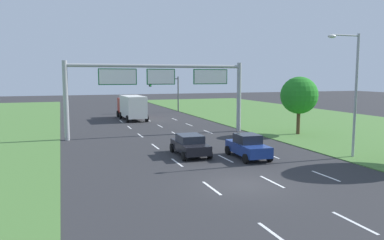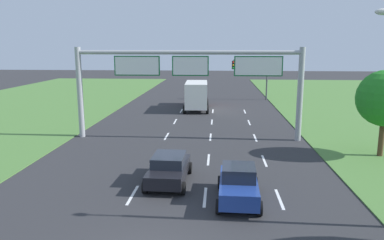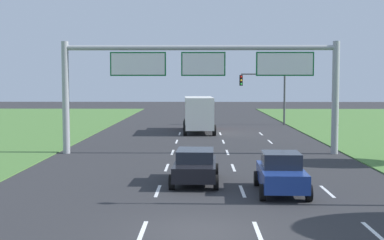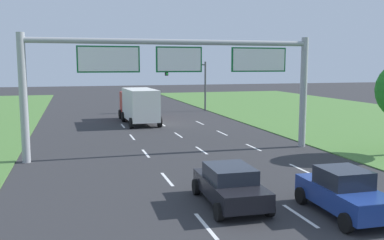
% 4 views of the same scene
% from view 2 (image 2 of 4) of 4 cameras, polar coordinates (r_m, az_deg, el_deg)
% --- Properties ---
extents(lane_dashes_inner_left, '(0.14, 50.40, 0.01)m').
position_cam_2_polar(lane_dashes_inner_left, '(18.61, -9.04, -11.20)').
color(lane_dashes_inner_left, white).
rests_on(lane_dashes_inner_left, ground_plane).
extents(lane_dashes_inner_right, '(0.14, 50.40, 0.01)m').
position_cam_2_polar(lane_dashes_inner_right, '(18.17, 2.00, -11.63)').
color(lane_dashes_inner_right, white).
rests_on(lane_dashes_inner_right, ground_plane).
extents(lane_dashes_slip, '(0.14, 50.40, 0.01)m').
position_cam_2_polar(lane_dashes_slip, '(18.40, 13.19, -11.64)').
color(lane_dashes_slip, white).
rests_on(lane_dashes_slip, ground_plane).
extents(car_near_red, '(2.07, 4.08, 1.65)m').
position_cam_2_polar(car_near_red, '(17.62, 7.09, -9.63)').
color(car_near_red, navy).
rests_on(car_near_red, ground_plane).
extents(car_lead_silver, '(2.19, 4.25, 1.50)m').
position_cam_2_polar(car_lead_silver, '(19.76, -3.53, -7.35)').
color(car_lead_silver, black).
rests_on(car_lead_silver, ground_plane).
extents(box_truck, '(2.89, 8.02, 3.14)m').
position_cam_2_polar(box_truck, '(42.61, 0.71, 3.97)').
color(box_truck, '#B21E19').
rests_on(box_truck, ground_plane).
extents(sign_gantry, '(17.24, 0.44, 7.00)m').
position_cam_2_polar(sign_gantry, '(28.33, -0.29, 6.97)').
color(sign_gantry, '#9EA0A5').
rests_on(sign_gantry, ground_plane).
extents(traffic_light_mast, '(4.76, 0.49, 5.60)m').
position_cam_2_polar(traffic_light_mast, '(50.55, 9.20, 7.43)').
color(traffic_light_mast, '#47494F').
rests_on(traffic_light_mast, ground_plane).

